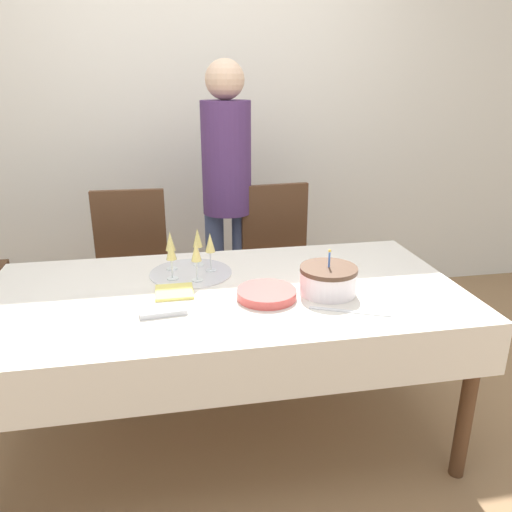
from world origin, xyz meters
TOP-DOWN VIEW (x-y plane):
  - ground_plane at (0.00, 0.00)m, footprint 12.00×12.00m
  - wall_back at (0.00, 1.59)m, footprint 8.00×0.05m
  - dining_table at (0.00, 0.00)m, footprint 1.93×0.97m
  - dining_chair_far_left at (-0.43, 0.80)m, footprint 0.43×0.43m
  - dining_chair_far_right at (0.42, 0.80)m, footprint 0.46×0.46m
  - birthday_cake at (0.40, -0.11)m, footprint 0.23×0.23m
  - champagne_tray at (-0.13, 0.20)m, footprint 0.36×0.36m
  - plate_stack_main at (0.15, -0.11)m, footprint 0.23×0.23m
  - cake_knife at (0.43, -0.29)m, footprint 0.28×0.14m
  - fork_pile at (-0.25, -0.18)m, footprint 0.17×0.08m
  - napkin_pile at (-0.20, -0.00)m, footprint 0.15×0.15m
  - person_standing at (0.14, 0.96)m, footprint 0.28×0.28m

SIDE VIEW (x-z plane):
  - ground_plane at x=0.00m, z-range 0.00..0.00m
  - dining_chair_far_left at x=-0.43m, z-range 0.05..1.00m
  - dining_chair_far_right at x=0.42m, z-range 0.05..1.00m
  - dining_table at x=0.00m, z-range 0.26..0.98m
  - cake_knife at x=0.43m, z-range 0.72..0.72m
  - napkin_pile at x=-0.20m, z-range 0.72..0.73m
  - fork_pile at x=-0.25m, z-range 0.72..0.74m
  - plate_stack_main at x=0.15m, z-range 0.72..0.76m
  - birthday_cake at x=0.40m, z-range 0.68..0.87m
  - champagne_tray at x=-0.13m, z-range 0.70..0.88m
  - person_standing at x=0.14m, z-range 0.17..1.80m
  - wall_back at x=0.00m, z-range 0.00..2.70m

